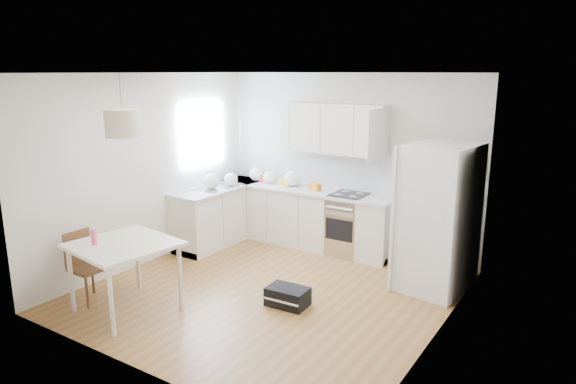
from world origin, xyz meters
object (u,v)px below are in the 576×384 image
object	(u,v)px
refrigerator	(439,218)
dining_chair	(88,267)
dining_table	(124,251)
gym_bag	(288,296)

from	to	relation	value
refrigerator	dining_chair	world-z (taller)	refrigerator
dining_table	dining_chair	world-z (taller)	dining_chair
refrigerator	dining_chair	bearing A→B (deg)	-134.46
dining_chair	dining_table	bearing A→B (deg)	7.20
gym_bag	refrigerator	bearing A→B (deg)	45.23
dining_chair	gym_bag	bearing A→B (deg)	29.70
dining_chair	gym_bag	size ratio (longest dim) A/B	1.77
dining_table	dining_chair	distance (m)	0.66
dining_table	gym_bag	bearing A→B (deg)	45.07
refrigerator	dining_table	xyz separation A→B (m)	(-2.82, -2.58, -0.20)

